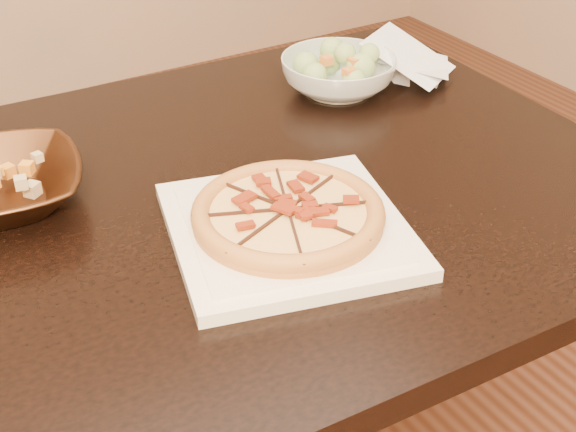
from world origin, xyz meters
The scene contains 6 objects.
dining_table centered at (-0.19, -0.11, 0.64)m, with size 1.39×0.93×0.75m.
plate centered at (-0.08, -0.26, 0.76)m, with size 0.36×0.36×0.02m.
pizza centered at (-0.08, -0.26, 0.78)m, with size 0.25×0.25×0.03m.
salad_bowl centered at (0.23, 0.08, 0.78)m, with size 0.20×0.20×0.06m, color silver.
salad centered at (0.22, 0.08, 0.83)m, with size 0.08×0.11×0.04m.
cling_film centered at (0.35, 0.06, 0.78)m, with size 0.17×0.14×0.05m, color white, non-canonical shape.
Camera 1 is at (-0.52, -0.98, 1.33)m, focal length 50.00 mm.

